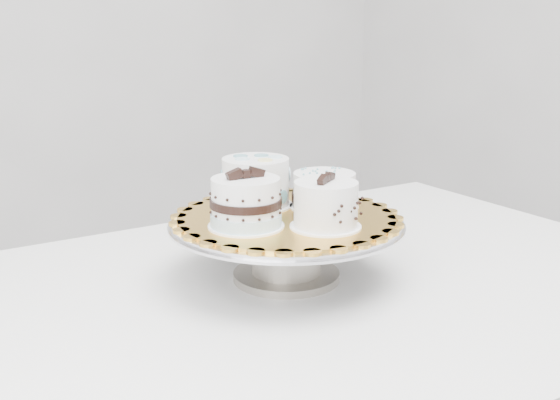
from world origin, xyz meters
TOP-DOWN VIEW (x-y plane):
  - table at (0.10, 0.15)m, footprint 1.34×0.95m
  - cake_stand at (0.11, 0.18)m, footprint 0.37×0.37m
  - cake_board at (0.11, 0.18)m, footprint 0.41×0.41m
  - cake_swirl at (0.12, 0.10)m, footprint 0.13×0.13m
  - cake_banded at (0.02, 0.17)m, footprint 0.11×0.11m
  - cake_dots at (0.10, 0.26)m, footprint 0.14×0.14m
  - cake_ribbon at (0.19, 0.19)m, footprint 0.12×0.12m

SIDE VIEW (x-z plane):
  - table at x=0.10m, z-range 0.30..1.05m
  - cake_stand at x=0.11m, z-range 0.77..0.87m
  - cake_board at x=0.11m, z-range 0.85..0.85m
  - cake_ribbon at x=0.19m, z-range 0.85..0.91m
  - cake_swirl at x=0.12m, z-range 0.85..0.93m
  - cake_banded at x=0.02m, z-range 0.84..0.93m
  - cake_dots at x=0.10m, z-range 0.85..0.93m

